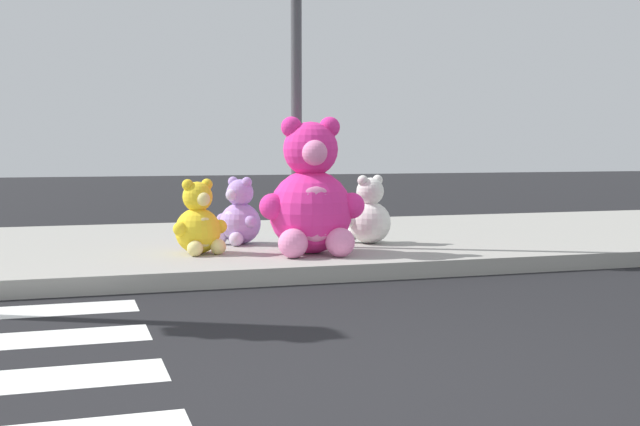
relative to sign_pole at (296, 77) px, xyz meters
The scene contains 8 objects.
ground_plane 4.87m from the sign_pole, 102.81° to the right, with size 60.00×60.00×0.00m, color black.
sidewalk 2.19m from the sign_pole, 141.29° to the left, with size 28.00×4.40×0.15m, color #9E9B93.
sign_pole is the anchor object (origin of this frame).
plush_pink_large 1.32m from the sign_pole, 92.14° to the right, with size 0.99×0.89×1.29m.
plush_lavender 1.56m from the sign_pole, 144.64° to the left, with size 0.50×0.49×0.70m.
plush_white 1.62m from the sign_pole, ahead, with size 0.53×0.51×0.71m.
plush_teal 1.81m from the sign_pole, 65.71° to the left, with size 0.42×0.43×0.58m.
plush_yellow 1.78m from the sign_pole, 164.95° to the right, with size 0.53×0.50×0.70m.
Camera 1 is at (-1.22, -3.49, 1.15)m, focal length 45.76 mm.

